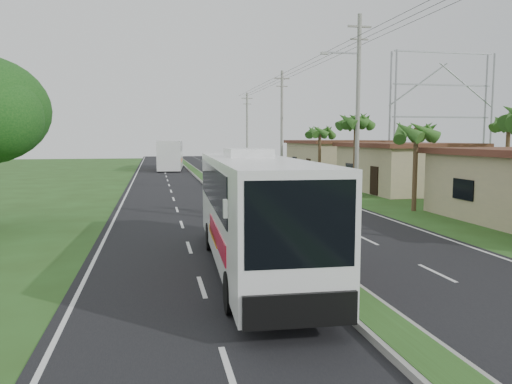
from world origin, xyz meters
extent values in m
plane|color=#2C4A1B|center=(0.00, 0.00, 0.00)|extent=(180.00, 180.00, 0.00)
cube|color=black|center=(0.00, 20.00, 0.01)|extent=(14.00, 160.00, 0.02)
cube|color=gray|center=(0.00, 20.00, 0.10)|extent=(1.20, 160.00, 0.17)
cube|color=#2C4A1B|center=(0.00, 20.00, 0.18)|extent=(0.95, 160.00, 0.02)
cube|color=silver|center=(-6.70, 20.00, 0.00)|extent=(0.12, 160.00, 0.01)
cube|color=silver|center=(6.70, 20.00, 0.00)|extent=(0.12, 160.00, 0.01)
cube|color=tan|center=(14.00, 22.00, 1.68)|extent=(7.00, 10.00, 3.35)
cube|color=#53351D|center=(14.00, 22.00, 3.51)|extent=(7.60, 10.60, 0.32)
cube|color=tan|center=(14.00, 36.00, 1.75)|extent=(8.00, 11.00, 3.50)
cube|color=#53351D|center=(14.00, 36.00, 3.66)|extent=(8.60, 11.60, 0.32)
cylinder|color=#473321|center=(9.40, 12.00, 2.30)|extent=(0.26, 0.26, 4.60)
cylinder|color=#473321|center=(8.80, 19.00, 2.70)|extent=(0.26, 0.26, 5.40)
cylinder|color=#473321|center=(9.30, 28.00, 2.40)|extent=(0.26, 0.26, 4.80)
cylinder|color=#473321|center=(17.50, 15.00, 2.60)|extent=(0.26, 0.26, 5.20)
sphere|color=#124314|center=(-10.80, 9.00, 4.90)|extent=(3.40, 3.40, 3.40)
cylinder|color=gray|center=(8.50, 18.00, 6.00)|extent=(0.28, 0.28, 12.00)
cube|color=gray|center=(8.50, 18.00, 11.20)|extent=(1.60, 0.12, 0.12)
cube|color=gray|center=(8.50, 18.00, 10.40)|extent=(1.20, 0.10, 0.10)
cube|color=gray|center=(7.30, 18.00, 9.50)|extent=(2.40, 0.10, 0.10)
cylinder|color=gray|center=(8.50, 38.00, 5.50)|extent=(0.28, 0.28, 11.00)
cube|color=gray|center=(8.50, 38.00, 10.20)|extent=(1.60, 0.12, 0.12)
cube|color=gray|center=(8.50, 38.00, 9.40)|extent=(1.20, 0.10, 0.10)
cylinder|color=gray|center=(8.50, 58.00, 5.25)|extent=(0.28, 0.28, 10.50)
cube|color=gray|center=(8.50, 58.00, 9.70)|extent=(1.60, 0.12, 0.12)
cube|color=gray|center=(8.50, 58.00, 8.90)|extent=(1.20, 0.10, 0.10)
cylinder|color=gray|center=(17.00, 29.50, 6.00)|extent=(0.18, 0.18, 12.00)
cylinder|color=gray|center=(27.00, 29.50, 6.00)|extent=(0.18, 0.18, 12.00)
cylinder|color=gray|center=(17.00, 30.50, 6.00)|extent=(0.18, 0.18, 12.00)
cylinder|color=gray|center=(27.00, 30.50, 6.00)|extent=(0.18, 0.18, 12.00)
cube|color=gray|center=(22.00, 30.00, 6.00)|extent=(10.00, 0.14, 0.14)
cube|color=gray|center=(22.00, 30.00, 9.00)|extent=(10.00, 0.14, 0.14)
cube|color=gray|center=(22.00, 30.00, 12.00)|extent=(10.00, 0.14, 0.14)
cube|color=white|center=(-1.80, 1.43, 1.93)|extent=(2.82, 11.51, 3.00)
cube|color=black|center=(-1.78, 2.00, 2.59)|extent=(2.78, 9.23, 1.20)
cube|color=black|center=(-2.02, -4.22, 2.41)|extent=(2.15, 0.22, 1.68)
cube|color=#B70F2B|center=(-1.84, 0.28, 1.33)|extent=(2.62, 5.04, 0.52)
cube|color=#FF9B15|center=(-1.79, 1.71, 1.09)|extent=(2.54, 2.95, 0.24)
cube|color=white|center=(-1.76, 2.57, 3.56)|extent=(1.42, 2.34, 0.27)
cylinder|color=black|center=(-3.02, -2.15, 0.50)|extent=(0.34, 1.00, 0.99)
cylinder|color=black|center=(-0.86, -2.23, 0.50)|extent=(0.34, 1.00, 0.99)
cylinder|color=black|center=(-2.76, 4.51, 0.50)|extent=(0.34, 1.00, 0.99)
cylinder|color=black|center=(-0.61, 4.43, 0.50)|extent=(0.34, 1.00, 0.99)
cube|color=white|center=(-2.59, 52.12, 1.94)|extent=(3.73, 12.94, 3.55)
cube|color=black|center=(-2.55, 52.67, 3.01)|extent=(3.53, 9.62, 1.21)
cube|color=orange|center=(-2.67, 51.01, 1.27)|extent=(3.28, 6.30, 0.39)
cylinder|color=black|center=(-4.20, 46.95, 0.53)|extent=(0.41, 1.09, 1.07)
cylinder|color=black|center=(-1.77, 46.77, 0.53)|extent=(0.41, 1.09, 1.07)
cylinder|color=black|center=(-3.45, 56.91, 0.53)|extent=(0.41, 1.09, 1.07)
cylinder|color=black|center=(-1.02, 56.73, 0.53)|extent=(0.41, 1.09, 1.07)
imported|color=black|center=(-1.40, 13.31, 0.53)|extent=(1.82, 1.00, 1.05)
imported|color=maroon|center=(-1.40, 13.31, 1.45)|extent=(0.75, 0.61, 1.79)
camera|label=1|loc=(-4.68, -13.14, 4.02)|focal=35.00mm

